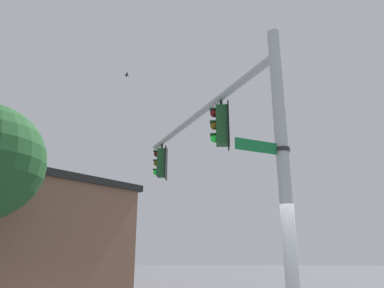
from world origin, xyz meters
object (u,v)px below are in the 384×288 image
traffic_light_nearest_pole (221,125)px  traffic_light_mid_inner (161,163)px  street_name_sign (270,148)px  bird_flying (127,75)px

traffic_light_nearest_pole → traffic_light_mid_inner: bearing=28.8°
traffic_light_nearest_pole → street_name_sign: size_ratio=1.21×
traffic_light_nearest_pole → street_name_sign: (-2.14, -0.86, -1.26)m
traffic_light_mid_inner → bird_flying: bird_flying is taller
street_name_sign → bird_flying: 10.72m
traffic_light_nearest_pole → traffic_light_mid_inner: (3.90, 2.14, 0.00)m
traffic_light_mid_inner → street_name_sign: bearing=-153.6°
street_name_sign → bird_flying: size_ratio=3.58×
traffic_light_nearest_pole → street_name_sign: bearing=-158.1°
traffic_light_mid_inner → bird_flying: bearing=51.0°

